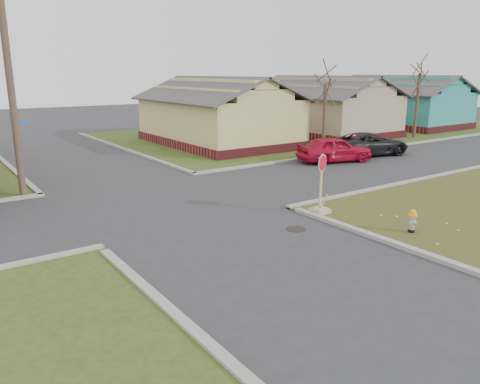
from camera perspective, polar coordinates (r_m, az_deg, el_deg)
ground at (r=14.39m, az=-1.13°, el=-5.66°), size 120.00×120.00×0.00m
verge_far_right at (r=41.82m, az=10.34°, el=7.47°), size 37.00×19.00×0.05m
curbs at (r=18.55m, az=-9.77°, el=-1.22°), size 80.00×40.00×0.12m
manhole at (r=15.29m, az=6.81°, el=-4.51°), size 0.64×0.64×0.01m
side_house_yellow at (r=32.91m, az=-2.71°, el=9.63°), size 7.60×11.60×4.70m
side_house_tan at (r=39.16m, az=9.96°, el=10.20°), size 7.60×11.60×4.70m
side_house_teal at (r=46.72m, az=18.86°, el=10.31°), size 7.60×11.60×4.70m
utility_pole at (r=20.40m, az=-26.26°, el=12.21°), size 1.80×0.28×9.00m
tree_mid_right at (r=30.49m, az=10.24°, el=8.97°), size 0.22×0.22×4.20m
tree_far_right at (r=38.35m, az=20.73°, el=9.78°), size 0.22×0.22×4.76m
fire_hydrant at (r=15.60m, az=20.27°, el=-3.18°), size 0.28×0.28×0.75m
stop_sign at (r=16.86m, az=9.76°, el=-1.01°), size 0.61×0.59×2.14m
red_sedan at (r=26.93m, az=11.44°, el=5.14°), size 4.55×2.83×1.44m
dark_pickup at (r=29.66m, az=15.48°, el=5.68°), size 5.31×3.20×1.38m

